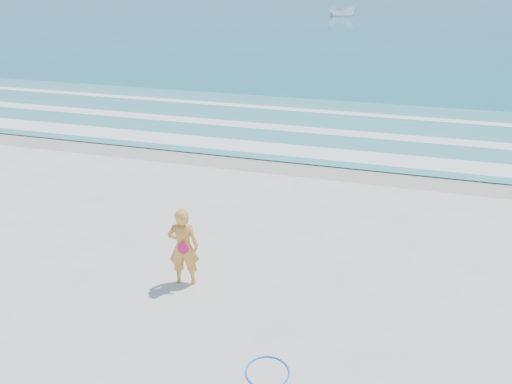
# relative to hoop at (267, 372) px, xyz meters

# --- Properties ---
(ground) EXTENTS (400.00, 400.00, 0.00)m
(ground) POSITION_rel_hoop_xyz_m (-1.93, 1.44, -0.01)
(ground) COLOR silver
(ground) RESTS_ON ground
(wet_sand) EXTENTS (400.00, 2.40, 0.00)m
(wet_sand) POSITION_rel_hoop_xyz_m (-1.93, 10.44, -0.01)
(wet_sand) COLOR #B2A893
(wet_sand) RESTS_ON ground
(ocean) EXTENTS (400.00, 190.00, 0.04)m
(ocean) POSITION_rel_hoop_xyz_m (-1.93, 106.44, 0.01)
(ocean) COLOR #19727F
(ocean) RESTS_ON ground
(shallow) EXTENTS (400.00, 10.00, 0.01)m
(shallow) POSITION_rel_hoop_xyz_m (-1.93, 15.44, 0.03)
(shallow) COLOR #59B7AD
(shallow) RESTS_ON ocean
(foam_near) EXTENTS (400.00, 1.40, 0.01)m
(foam_near) POSITION_rel_hoop_xyz_m (-1.93, 11.74, 0.04)
(foam_near) COLOR white
(foam_near) RESTS_ON shallow
(foam_mid) EXTENTS (400.00, 0.90, 0.01)m
(foam_mid) POSITION_rel_hoop_xyz_m (-1.93, 14.64, 0.04)
(foam_mid) COLOR white
(foam_mid) RESTS_ON shallow
(foam_far) EXTENTS (400.00, 0.60, 0.01)m
(foam_far) POSITION_rel_hoop_xyz_m (-1.93, 17.94, 0.04)
(foam_far) COLOR white
(foam_far) RESTS_ON shallow
(hoop) EXTENTS (0.94, 0.94, 0.03)m
(hoop) POSITION_rel_hoop_xyz_m (0.00, 0.00, 0.00)
(hoop) COLOR #0D72F1
(hoop) RESTS_ON ground
(boat) EXTENTS (4.65, 2.42, 1.71)m
(boat) POSITION_rel_hoop_xyz_m (-7.70, 72.61, 0.88)
(boat) COLOR white
(boat) RESTS_ON ocean
(woman) EXTENTS (0.78, 0.61, 1.88)m
(woman) POSITION_rel_hoop_xyz_m (-2.56, 2.23, 0.93)
(woman) COLOR gold
(woman) RESTS_ON ground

